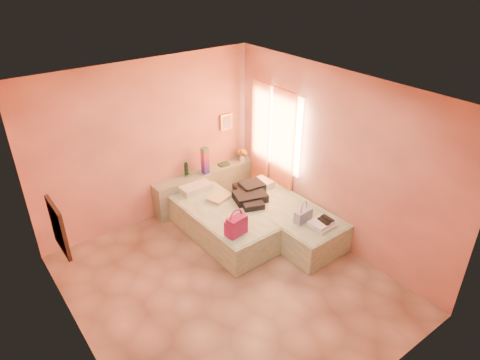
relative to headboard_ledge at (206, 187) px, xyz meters
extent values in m
plane|color=tan|center=(-0.98, -2.10, -0.33)|extent=(4.50, 4.50, 0.00)
cube|color=#FAA285|center=(-0.98, 0.15, 1.07)|extent=(4.00, 0.02, 2.80)
cube|color=#FAA285|center=(-2.98, -2.10, 1.07)|extent=(0.02, 4.50, 2.80)
cube|color=#FAA285|center=(1.02, -2.10, 1.07)|extent=(0.02, 4.50, 2.80)
cube|color=white|center=(-0.98, -2.10, 2.47)|extent=(4.00, 4.50, 0.02)
cube|color=#FAD59B|center=(1.00, -0.85, 1.18)|extent=(0.02, 1.10, 1.40)
cube|color=orange|center=(0.96, -1.00, 0.82)|extent=(0.05, 0.55, 2.20)
cube|color=orange|center=(0.96, -0.40, 0.82)|extent=(0.05, 0.45, 2.20)
cube|color=#332116|center=(-2.95, -1.70, 1.28)|extent=(0.04, 0.50, 0.60)
cube|color=#AB8439|center=(0.57, 0.12, 1.12)|extent=(0.25, 0.04, 0.30)
cube|color=#979E81|center=(0.00, 0.00, 0.00)|extent=(2.05, 0.30, 0.65)
cube|color=beige|center=(-0.38, -1.05, -0.08)|extent=(0.94, 2.02, 0.50)
cube|color=beige|center=(0.52, -1.65, -0.08)|extent=(0.94, 2.02, 0.50)
cylinder|color=#123221|center=(-0.36, 0.05, 0.46)|extent=(0.08, 0.08, 0.26)
cube|color=#9B134E|center=(-0.02, -0.05, 0.57)|extent=(0.11, 0.11, 0.50)
cylinder|color=#4E8F5E|center=(-0.33, 0.03, 0.34)|extent=(0.16, 0.16, 0.03)
cube|color=#254528|center=(0.42, 0.00, 0.34)|extent=(0.21, 0.16, 0.03)
cube|color=silver|center=(0.83, -0.04, 0.47)|extent=(0.27, 0.27, 0.28)
cube|color=#9B134E|center=(-0.57, -1.73, 0.33)|extent=(0.35, 0.23, 0.31)
cube|color=#C3B87D|center=(-0.22, -0.76, 0.20)|extent=(0.41, 0.36, 0.06)
cube|color=black|center=(0.24, -1.09, 0.26)|extent=(0.70, 0.70, 0.17)
cube|color=#3C5391|center=(0.47, -2.08, 0.27)|extent=(0.32, 0.16, 0.20)
cube|color=white|center=(0.60, -2.38, 0.23)|extent=(0.36, 0.31, 0.10)
cube|color=black|center=(0.66, -2.39, 0.29)|extent=(0.18, 0.23, 0.02)
camera|label=1|loc=(-3.65, -5.94, 3.97)|focal=32.00mm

